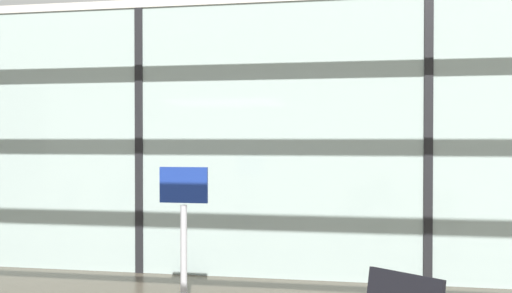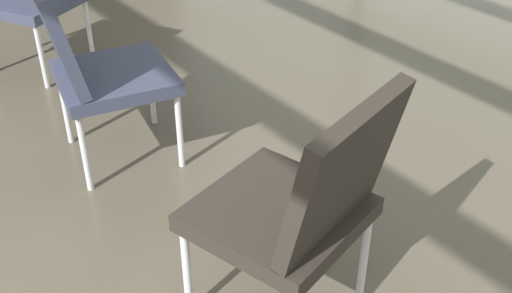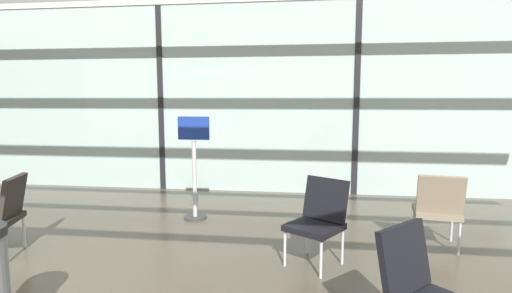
{
  "view_description": "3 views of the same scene",
  "coord_description": "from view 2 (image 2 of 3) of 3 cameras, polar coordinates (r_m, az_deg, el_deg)",
  "views": [
    {
      "loc": [
        2.48,
        -0.94,
        1.69
      ],
      "look_at": [
        1.04,
        7.92,
        1.56
      ],
      "focal_mm": 35.79,
      "sensor_mm": 36.0,
      "label": 1
    },
    {
      "loc": [
        0.53,
        0.9,
        1.65
      ],
      "look_at": [
        -0.86,
        1.94,
        0.51
      ],
      "focal_mm": 44.01,
      "sensor_mm": 36.0,
      "label": 2
    },
    {
      "loc": [
        2.67,
        -1.81,
        1.7
      ],
      "look_at": [
        1.66,
        5.94,
        0.73
      ],
      "focal_mm": 27.68,
      "sensor_mm": 36.0,
      "label": 3
    }
  ],
  "objects": [
    {
      "name": "lounge_chair_3",
      "position": [
        2.77,
        -14.71,
        7.48
      ],
      "size": [
        0.58,
        0.61,
        0.87
      ],
      "rotation": [
        0.0,
        0.0,
        2.94
      ],
      "color": "#33384C",
      "rests_on": "ground"
    },
    {
      "name": "lounge_chair_4",
      "position": [
        1.87,
        4.29,
        -4.97
      ],
      "size": [
        0.63,
        0.6,
        0.87
      ],
      "rotation": [
        0.0,
        0.0,
        4.98
      ],
      "color": "#28231E",
      "rests_on": "ground"
    }
  ]
}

